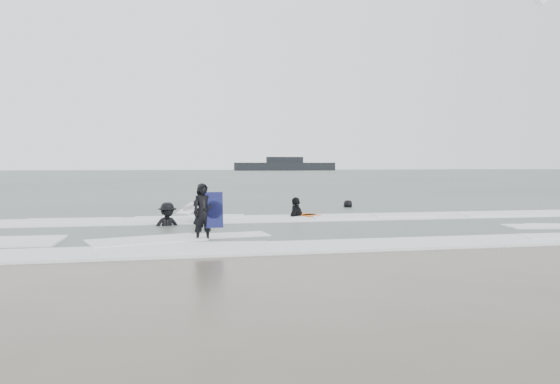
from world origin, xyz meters
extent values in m
plane|color=brown|center=(0.00, 0.00, 0.00)|extent=(320.00, 320.00, 0.00)
plane|color=#47544C|center=(0.00, 80.00, 0.06)|extent=(320.00, 320.00, 0.00)
imported|color=black|center=(-2.85, 0.98, 0.00)|extent=(0.65, 0.50, 1.59)
imported|color=black|center=(-2.72, 5.46, 0.00)|extent=(1.07, 0.93, 1.88)
imported|color=black|center=(-3.85, 4.44, 0.00)|extent=(1.21, 0.89, 1.68)
imported|color=black|center=(0.97, 6.76, 0.00)|extent=(1.07, 1.20, 1.95)
imported|color=black|center=(4.29, 10.59, 0.00)|extent=(0.90, 0.80, 1.55)
cube|color=white|center=(0.00, -0.60, 0.03)|extent=(30.03, 2.32, 0.07)
cube|color=white|center=(0.00, 6.00, 0.04)|extent=(30.00, 2.60, 0.09)
cube|color=black|center=(27.65, 143.09, 1.21)|extent=(29.26, 5.23, 2.30)
cube|color=black|center=(27.65, 143.09, 3.20)|extent=(10.45, 3.14, 1.67)
camera|label=1|loc=(-3.55, -13.66, 2.10)|focal=35.00mm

